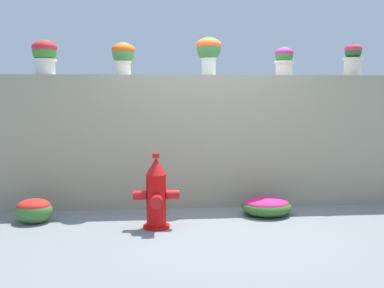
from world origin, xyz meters
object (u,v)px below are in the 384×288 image
potted_plant_1 (45,54)px  flower_bush_right (266,206)px  potted_plant_3 (209,50)px  fire_hydrant (156,195)px  flower_bush_left (34,210)px  potted_plant_4 (284,59)px  potted_plant_2 (123,54)px  potted_plant_5 (353,58)px

potted_plant_1 → flower_bush_right: size_ratio=0.73×
potted_plant_3 → fire_hydrant: potted_plant_3 is taller
flower_bush_left → flower_bush_right: size_ratio=0.69×
fire_hydrant → potted_plant_4: bearing=30.8°
potted_plant_2 → potted_plant_5: 2.97m
potted_plant_3 → potted_plant_1: bearing=-179.9°
fire_hydrant → flower_bush_right: bearing=17.6°
potted_plant_4 → potted_plant_5: (0.94, 0.06, 0.03)m
potted_plant_2 → flower_bush_right: 2.54m
potted_plant_5 → potted_plant_2: bearing=-178.6°
potted_plant_4 → flower_bush_left: potted_plant_4 is taller
flower_bush_right → flower_bush_left: bearing=-178.4°
fire_hydrant → potted_plant_3: bearing=56.5°
potted_plant_3 → flower_bush_right: size_ratio=0.82×
potted_plant_2 → potted_plant_3: size_ratio=0.82×
potted_plant_1 → flower_bush_left: size_ratio=1.05×
fire_hydrant → flower_bush_left: 1.43m
potted_plant_1 → flower_bush_left: (-0.02, -0.70, -1.78)m
flower_bush_left → potted_plant_1: bearing=88.1°
potted_plant_1 → fire_hydrant: size_ratio=0.53×
potted_plant_2 → flower_bush_left: potted_plant_2 is taller
potted_plant_4 → fire_hydrant: potted_plant_4 is taller
potted_plant_3 → potted_plant_4: size_ratio=1.34×
potted_plant_5 → flower_bush_right: size_ratio=0.71×
flower_bush_right → potted_plant_4: bearing=59.1°
potted_plant_3 → flower_bush_left: bearing=-161.2°
potted_plant_5 → flower_bush_left: potted_plant_5 is taller
potted_plant_1 → potted_plant_4: bearing=-1.1°
potted_plant_4 → potted_plant_5: size_ratio=0.86×
fire_hydrant → flower_bush_left: bearing=166.0°
potted_plant_3 → flower_bush_left: potted_plant_3 is taller
potted_plant_4 → fire_hydrant: (-1.66, -0.99, -1.52)m
potted_plant_5 → fire_hydrant: potted_plant_5 is taller
potted_plant_4 → fire_hydrant: bearing=-149.2°
potted_plant_1 → potted_plant_3: size_ratio=0.89×
potted_plant_2 → flower_bush_left: bearing=-147.6°
potted_plant_3 → potted_plant_4: (0.96, -0.06, -0.11)m
potted_plant_1 → flower_bush_left: bearing=-91.9°
potted_plant_2 → flower_bush_left: (-0.99, -0.63, -1.78)m
fire_hydrant → potted_plant_1: bearing=142.3°
flower_bush_right → fire_hydrant: bearing=-162.4°
fire_hydrant → potted_plant_5: bearing=21.9°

